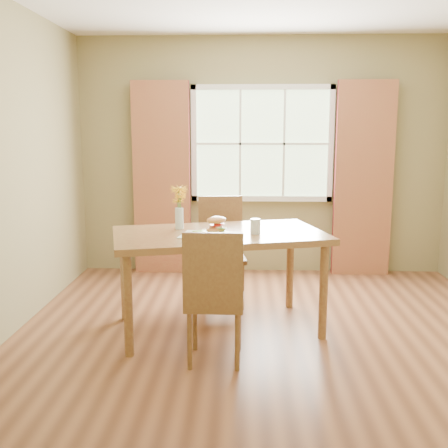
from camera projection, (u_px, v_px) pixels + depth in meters
name	position (u px, v px, depth m)	size (l,w,h in m)	color
room	(270.00, 169.00, 4.18)	(4.24, 3.84, 2.74)	brown
window	(262.00, 144.00, 5.99)	(1.62, 0.06, 1.32)	beige
curtain_left	(162.00, 179.00, 6.01)	(0.65, 0.08, 2.20)	maroon
curtain_right	(363.00, 180.00, 5.93)	(0.65, 0.08, 2.20)	maroon
dining_table	(219.00, 242.00, 4.32)	(1.89, 1.36, 0.83)	olive
chair_near	(214.00, 292.00, 3.66)	(0.42, 0.42, 0.99)	brown
chair_far	(221.00, 245.00, 5.05)	(0.48, 0.48, 1.03)	brown
placemat	(210.00, 235.00, 4.17)	(0.45, 0.33, 0.01)	beige
plate	(212.00, 233.00, 4.20)	(0.22, 0.22, 0.01)	#7DC731
croissant_sandwich	(216.00, 225.00, 4.19)	(0.21, 0.20, 0.13)	#E3994D
water_glass	(255.00, 227.00, 4.23)	(0.08, 0.08, 0.12)	silver
flower_vase	(179.00, 202.00, 4.41)	(0.15, 0.15, 0.37)	silver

